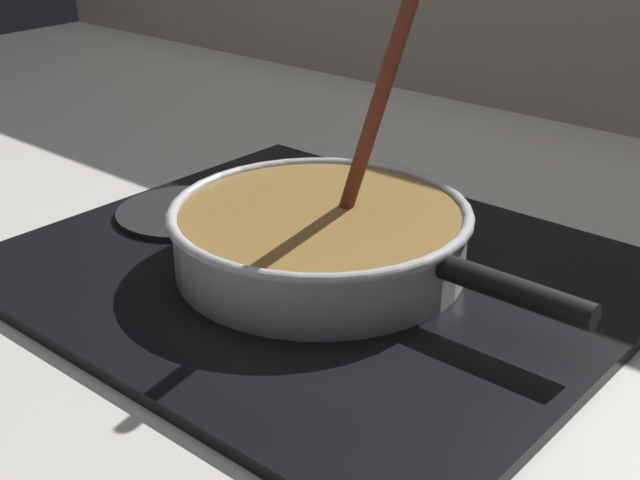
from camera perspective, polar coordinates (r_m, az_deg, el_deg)
ground at (r=0.77m, az=-11.63°, el=-6.82°), size 2.40×1.60×0.04m
hob_plate at (r=0.82m, az=0.00°, el=-2.16°), size 0.56×0.48×0.01m
burner_ring at (r=0.82m, az=0.00°, el=-1.54°), size 0.20×0.20×0.01m
spare_burner at (r=0.94m, az=-8.92°, el=1.82°), size 0.14×0.14×0.01m
cooking_pan at (r=0.80m, az=0.10°, el=0.34°), size 0.41×0.28×0.30m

